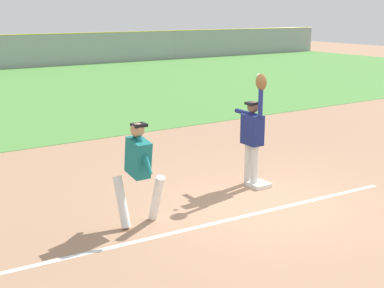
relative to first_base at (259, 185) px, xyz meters
The scene contains 8 objects.
ground_plane 0.90m from the first_base, 129.44° to the right, with size 75.96×75.96×0.00m, color tan.
outfield_grass 15.05m from the first_base, 92.18° to the left, with size 54.31×19.18×0.01m, color #549342.
chalk_foul_line 4.10m from the first_base, 167.32° to the right, with size 12.00×0.10×0.01m, color white.
first_base is the anchor object (origin of this frame).
fielder 1.09m from the first_base, 116.21° to the left, with size 0.27×0.89×2.28m.
runner 3.06m from the first_base, behind, with size 0.71×0.84×1.72m.
baseball 2.18m from the first_base, 64.93° to the left, with size 0.07×0.07×0.07m, color white.
parked_car_silver 28.36m from the first_base, 76.71° to the left, with size 4.42×2.15×1.25m.
Camera 1 is at (-5.97, -6.85, 3.45)m, focal length 48.62 mm.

